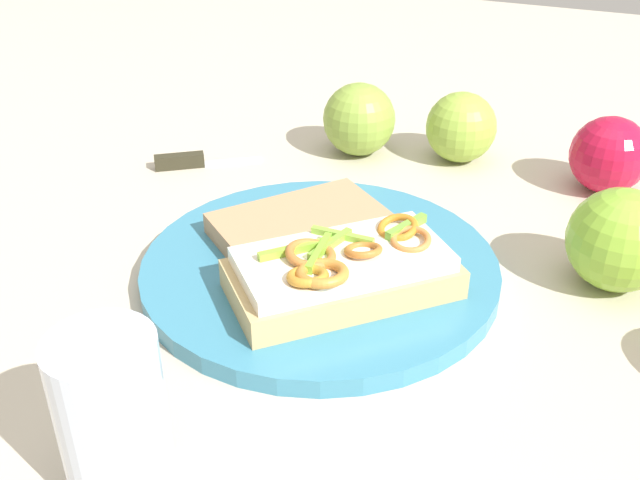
# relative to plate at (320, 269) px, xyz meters

# --- Properties ---
(ground_plane) EXTENTS (2.00, 2.00, 0.00)m
(ground_plane) POSITION_rel_plate_xyz_m (0.00, 0.00, -0.01)
(ground_plane) COLOR #BCB19C
(ground_plane) RESTS_ON ground
(plate) EXTENTS (0.29, 0.29, 0.02)m
(plate) POSITION_rel_plate_xyz_m (0.00, 0.00, 0.00)
(plate) COLOR teal
(plate) RESTS_ON ground_plane
(sandwich) EXTENTS (0.18, 0.18, 0.05)m
(sandwich) POSITION_rel_plate_xyz_m (-0.03, -0.03, 0.03)
(sandwich) COLOR tan
(sandwich) RESTS_ON plate
(bread_slice_side) EXTENTS (0.17, 0.16, 0.02)m
(bread_slice_side) POSITION_rel_plate_xyz_m (0.03, 0.03, 0.02)
(bread_slice_side) COLOR tan
(bread_slice_side) RESTS_ON plate
(apple_0) EXTENTS (0.08, 0.08, 0.08)m
(apple_0) POSITION_rel_plate_xyz_m (0.25, 0.06, 0.03)
(apple_0) COLOR olive
(apple_0) RESTS_ON ground_plane
(apple_1) EXTENTS (0.10, 0.10, 0.08)m
(apple_1) POSITION_rel_plate_xyz_m (0.26, -0.20, 0.03)
(apple_1) COLOR #B51131
(apple_1) RESTS_ON ground_plane
(apple_2) EXTENTS (0.10, 0.10, 0.08)m
(apple_2) POSITION_rel_plate_xyz_m (0.27, -0.05, 0.03)
(apple_2) COLOR #8CAF3C
(apple_2) RESTS_ON ground_plane
(apple_4) EXTENTS (0.12, 0.12, 0.08)m
(apple_4) POSITION_rel_plate_xyz_m (0.08, -0.22, 0.03)
(apple_4) COLOR #81B632
(apple_4) RESTS_ON ground_plane
(drinking_glass) EXTENTS (0.06, 0.06, 0.10)m
(drinking_glass) POSITION_rel_plate_xyz_m (-0.24, 0.02, 0.04)
(drinking_glass) COLOR silver
(drinking_glass) RESTS_ON ground_plane
(knife) EXTENTS (0.08, 0.10, 0.01)m
(knife) POSITION_rel_plate_xyz_m (0.14, 0.21, -0.00)
(knife) COLOR silver
(knife) RESTS_ON ground_plane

